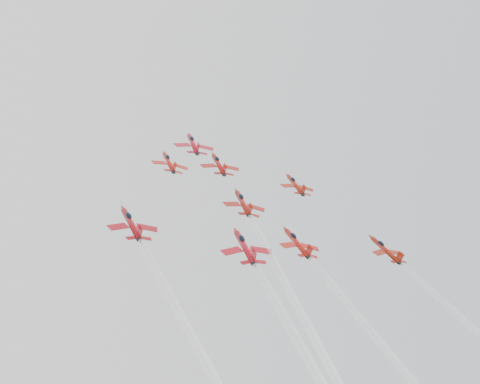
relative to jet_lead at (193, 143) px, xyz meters
name	(u,v)px	position (x,y,z in m)	size (l,w,h in m)	color
jet_lead	(193,143)	(0.00, 0.00, 0.00)	(10.45, 12.66, 10.22)	#AD1021
jet_row2_left	(169,162)	(-9.67, -10.37, -8.35)	(9.03, 10.94, 8.83)	#AF1B10
jet_row2_center	(218,164)	(3.42, -8.73, -7.02)	(9.86, 11.94, 9.64)	#A4130F
jet_row2_right	(295,184)	(21.28, -14.34, -11.54)	(8.98, 10.87, 8.77)	#9B1D0E
jet_center	(341,347)	(2.73, -61.08, -49.20)	(9.77, 83.79, 67.73)	maroon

